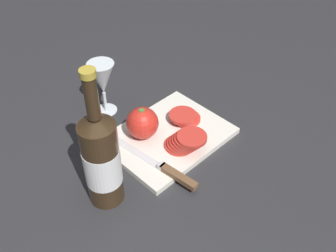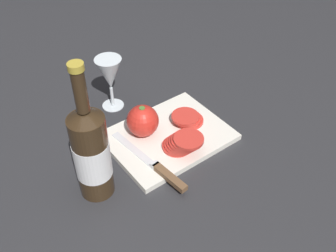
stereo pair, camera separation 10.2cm
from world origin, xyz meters
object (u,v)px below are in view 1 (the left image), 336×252
wine_bottle (102,160)px  whole_tomato (142,123)px  knife (169,171)px  wine_glass (102,80)px  tomato_slice_stack_far (185,141)px  tomato_slice_stack_near (185,117)px

wine_bottle → whole_tomato: 0.21m
knife → wine_bottle: bearing=61.4°
wine_glass → whole_tomato: wine_glass is taller
knife → tomato_slice_stack_far: size_ratio=2.49×
wine_glass → wine_bottle: bearing=-127.5°
whole_tomato → tomato_slice_stack_far: bearing=-69.0°
whole_tomato → tomato_slice_stack_far: size_ratio=0.80×
wine_bottle → tomato_slice_stack_near: bearing=8.7°
wine_bottle → tomato_slice_stack_far: bearing=-7.2°
wine_bottle → whole_tomato: size_ratio=4.02×
tomato_slice_stack_near → tomato_slice_stack_far: size_ratio=0.82×
wine_bottle → wine_glass: size_ratio=2.17×
whole_tomato → tomato_slice_stack_near: bearing=-16.5°
whole_tomato → wine_glass: bearing=88.2°
tomato_slice_stack_far → wine_bottle: bearing=172.8°
wine_bottle → tomato_slice_stack_near: 0.33m
wine_bottle → wine_glass: bearing=52.5°
wine_bottle → wine_glass: 0.32m
tomato_slice_stack_near → tomato_slice_stack_far: bearing=-135.7°
wine_bottle → wine_glass: (0.19, 0.25, -0.01)m
tomato_slice_stack_near → wine_bottle: bearing=-171.3°
knife → whole_tomato: bearing=-22.8°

